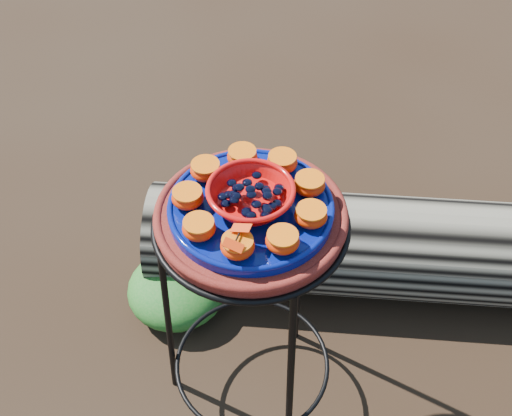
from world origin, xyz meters
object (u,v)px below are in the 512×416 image
Objects in this scene: plant_stand at (252,320)px; terracotta_saucer at (251,218)px; cobalt_plate at (251,209)px; red_bowl at (251,197)px; driftwood_log at (426,250)px.

plant_stand is 0.37m from terracotta_saucer.
red_bowl is at bearing 0.00° from cobalt_plate.
plant_stand is at bearing 0.00° from red_bowl.
terracotta_saucer is 0.86m from driftwood_log.
driftwood_log is at bearing 71.55° from terracotta_saucer.
plant_stand is 0.43m from red_bowl.
terracotta_saucer is at bearing -108.45° from driftwood_log.
cobalt_plate reaches higher than driftwood_log.
terracotta_saucer is 0.03m from cobalt_plate.
cobalt_plate is 0.19× the size of driftwood_log.
terracotta_saucer is at bearing 0.00° from red_bowl.
plant_stand is at bearing 0.00° from cobalt_plate.
plant_stand is 0.68m from driftwood_log.
red_bowl reaches higher than driftwood_log.
plant_stand is 1.84× the size of terracotta_saucer.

